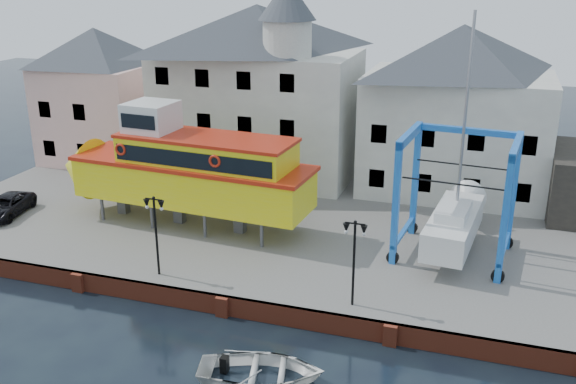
% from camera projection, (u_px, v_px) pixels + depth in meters
% --- Properties ---
extents(ground, '(140.00, 140.00, 0.00)m').
position_uv_depth(ground, '(223.00, 315.00, 30.63)').
color(ground, black).
rests_on(ground, ground).
extents(hardstanding, '(44.00, 22.00, 1.00)m').
position_uv_depth(hardstanding, '(292.00, 222.00, 40.31)').
color(hardstanding, '#625F5A').
rests_on(hardstanding, ground).
extents(quay_wall, '(44.00, 0.47, 1.00)m').
position_uv_depth(quay_wall, '(224.00, 305.00, 30.55)').
color(quay_wall, maroon).
rests_on(quay_wall, ground).
extents(building_pink, '(8.00, 7.00, 10.30)m').
position_uv_depth(building_pink, '(100.00, 95.00, 49.89)').
color(building_pink, beige).
rests_on(building_pink, hardstanding).
extents(building_white_main, '(14.00, 8.30, 14.00)m').
position_uv_depth(building_white_main, '(259.00, 89.00, 46.03)').
color(building_white_main, beige).
rests_on(building_white_main, hardstanding).
extents(building_white_right, '(12.00, 8.00, 11.20)m').
position_uv_depth(building_white_right, '(457.00, 110.00, 42.81)').
color(building_white_right, beige).
rests_on(building_white_right, hardstanding).
extents(lamp_post_left, '(1.12, 0.32, 4.20)m').
position_uv_depth(lamp_post_left, '(155.00, 216.00, 31.45)').
color(lamp_post_left, black).
rests_on(lamp_post_left, hardstanding).
extents(lamp_post_right, '(1.12, 0.32, 4.20)m').
position_uv_depth(lamp_post_right, '(355.00, 242.00, 28.55)').
color(lamp_post_right, black).
rests_on(lamp_post_right, hardstanding).
extents(tour_boat, '(16.91, 5.17, 7.26)m').
position_uv_depth(tour_boat, '(177.00, 168.00, 37.89)').
color(tour_boat, '#59595E').
rests_on(tour_boat, hardstanding).
extents(travel_lift, '(6.38, 8.62, 12.77)m').
position_uv_depth(travel_lift, '(457.00, 214.00, 34.54)').
color(travel_lift, '#1842B4').
rests_on(travel_lift, hardstanding).
extents(van, '(2.75, 4.71, 1.23)m').
position_uv_depth(van, '(6.00, 206.00, 39.90)').
color(van, black).
rests_on(van, hardstanding).
extents(motorboat_b, '(5.79, 4.72, 1.05)m').
position_uv_depth(motorboat_b, '(261.00, 380.00, 25.91)').
color(motorboat_b, white).
rests_on(motorboat_b, ground).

